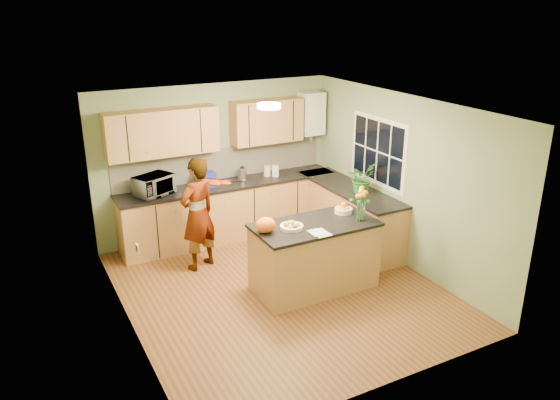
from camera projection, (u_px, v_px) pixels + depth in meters
name	position (u px, v px, depth m)	size (l,w,h in m)	color
floor	(280.00, 289.00, 7.45)	(4.50, 4.50, 0.00)	brown
ceiling	(280.00, 107.00, 6.59)	(4.00, 4.50, 0.02)	white
wall_back	(216.00, 161.00, 8.89)	(4.00, 0.02, 2.50)	gray
wall_front	(391.00, 277.00, 5.15)	(4.00, 0.02, 2.50)	gray
wall_left	(123.00, 232.00, 6.15)	(0.02, 4.50, 2.50)	gray
wall_right	(402.00, 181.00, 7.90)	(0.02, 4.50, 2.50)	gray
back_counter	(230.00, 210.00, 8.95)	(3.64, 0.62, 0.94)	#A56F42
right_counter	(349.00, 215.00, 8.74)	(0.62, 2.24, 0.94)	#A56F42
splashback	(222.00, 163.00, 8.94)	(3.60, 0.02, 0.52)	silver
upper_cabinets	(208.00, 128.00, 8.47)	(3.20, 0.34, 0.70)	#A56F42
boiler	(311.00, 114.00, 9.28)	(0.40, 0.30, 0.86)	white
window_right	(377.00, 151.00, 8.29)	(0.01, 1.30, 1.05)	white
light_switch	(137.00, 248.00, 5.64)	(0.02, 0.09, 0.09)	white
ceiling_lamp	(269.00, 106.00, 6.85)	(0.30, 0.30, 0.07)	#FFEABF
peninsula_island	(314.00, 256.00, 7.34)	(1.65, 0.84, 0.94)	#A56F42
fruit_dish	(292.00, 225.00, 7.01)	(0.30, 0.30, 0.11)	beige
orange_bowl	(343.00, 209.00, 7.53)	(0.24, 0.24, 0.14)	beige
flower_vase	(362.00, 198.00, 7.18)	(0.26, 0.26, 0.48)	silver
orange_bag	(266.00, 225.00, 6.88)	(0.26, 0.22, 0.20)	orange
papers	(320.00, 233.00, 6.89)	(0.20, 0.27, 0.01)	silver
violinist	(198.00, 214.00, 7.79)	(0.61, 0.40, 1.68)	tan
violin	(215.00, 183.00, 7.52)	(0.55, 0.22, 0.11)	#501505
microwave	(154.00, 185.00, 8.20)	(0.55, 0.38, 0.31)	white
blue_box	(205.00, 180.00, 8.58)	(0.29, 0.21, 0.23)	navy
kettle	(242.00, 173.00, 8.89)	(0.15, 0.15, 0.28)	#BAB9BE
jar_cream	(267.00, 171.00, 9.11)	(0.11, 0.11, 0.17)	beige
jar_white	(275.00, 171.00, 9.09)	(0.12, 0.12, 0.19)	white
potted_plant	(361.00, 178.00, 8.27)	(0.43, 0.37, 0.47)	#2D7426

